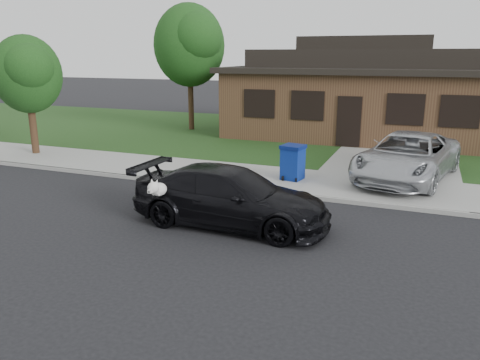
% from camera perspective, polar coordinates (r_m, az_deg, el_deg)
% --- Properties ---
extents(ground, '(120.00, 120.00, 0.00)m').
position_cam_1_polar(ground, '(12.03, -15.44, -4.71)').
color(ground, black).
rests_on(ground, ground).
extents(sidewalk, '(60.00, 3.00, 0.12)m').
position_cam_1_polar(sidewalk, '(16.09, -4.80, 0.99)').
color(sidewalk, gray).
rests_on(sidewalk, ground).
extents(curb, '(60.00, 0.12, 0.12)m').
position_cam_1_polar(curb, '(14.81, -7.37, -0.33)').
color(curb, gray).
rests_on(curb, ground).
extents(lawn, '(60.00, 13.00, 0.13)m').
position_cam_1_polar(lawn, '(23.37, 3.97, 5.43)').
color(lawn, '#193814').
rests_on(lawn, ground).
extents(driveway, '(4.50, 13.00, 0.14)m').
position_cam_1_polar(driveway, '(19.37, 18.31, 2.71)').
color(driveway, gray).
rests_on(driveway, ground).
extents(sedan, '(4.81, 2.35, 1.38)m').
position_cam_1_polar(sedan, '(11.09, -1.19, -2.06)').
color(sedan, black).
rests_on(sedan, ground).
extents(minivan, '(3.44, 5.57, 1.44)m').
position_cam_1_polar(minivan, '(15.59, 19.73, 2.71)').
color(minivan, '#B3B6BB').
rests_on(minivan, driveway).
extents(recycling_bin, '(0.76, 0.76, 1.10)m').
position_cam_1_polar(recycling_bin, '(14.84, 6.44, 2.19)').
color(recycling_bin, navy).
rests_on(recycling_bin, sidewalk).
extents(house, '(12.60, 8.60, 4.65)m').
position_cam_1_polar(house, '(24.20, 14.76, 10.25)').
color(house, '#422B1C').
rests_on(house, ground).
extents(tree_0, '(3.78, 3.60, 6.34)m').
position_cam_1_polar(tree_0, '(24.60, -5.98, 16.19)').
color(tree_0, '#332114').
rests_on(tree_0, ground).
extents(tree_2, '(2.73, 2.60, 4.59)m').
position_cam_1_polar(tree_2, '(20.12, -24.48, 11.78)').
color(tree_2, '#332114').
rests_on(tree_2, ground).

